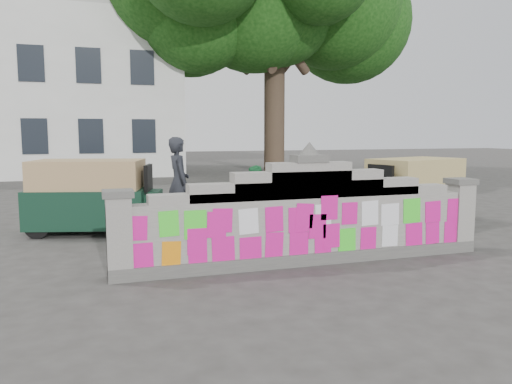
% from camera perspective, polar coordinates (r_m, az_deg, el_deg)
% --- Properties ---
extents(ground, '(100.00, 100.00, 0.00)m').
position_cam_1_polar(ground, '(8.43, 5.95, -8.07)').
color(ground, '#383533').
rests_on(ground, ground).
extents(parapet_wall, '(6.48, 0.44, 2.01)m').
position_cam_1_polar(parapet_wall, '(8.26, 6.03, -3.05)').
color(parapet_wall, '#4C4C49').
rests_on(parapet_wall, ground).
extents(building, '(16.00, 10.00, 8.90)m').
position_cam_1_polar(building, '(29.70, -25.51, 9.73)').
color(building, silver).
rests_on(building, ground).
extents(shade_tree, '(12.00, 10.00, 12.00)m').
position_cam_1_polar(shade_tree, '(27.93, 2.17, 20.84)').
color(shade_tree, '#38281E').
rests_on(shade_tree, ground).
extents(cyclist_bike, '(2.11, 0.93, 1.08)m').
position_cam_1_polar(cyclist_bike, '(10.33, -8.78, -2.30)').
color(cyclist_bike, black).
rests_on(cyclist_bike, ground).
extents(cyclist_rider, '(0.50, 0.71, 1.82)m').
position_cam_1_polar(cyclist_rider, '(10.28, -8.82, -0.24)').
color(cyclist_rider, '#212329').
rests_on(cyclist_rider, ground).
extents(pedestrian, '(0.56, 0.71, 1.46)m').
position_cam_1_polar(pedestrian, '(10.87, -0.10, -0.77)').
color(pedestrian, '#217C3F').
rests_on(pedestrian, ground).
extents(rickshaw_left, '(2.94, 1.90, 1.58)m').
position_cam_1_polar(rickshaw_left, '(11.28, -18.17, -0.36)').
color(rickshaw_left, '#0F2F20').
rests_on(rickshaw_left, ground).
extents(rickshaw_right, '(2.88, 1.96, 1.55)m').
position_cam_1_polar(rickshaw_right, '(12.46, 17.50, 0.24)').
color(rickshaw_right, black).
rests_on(rickshaw_right, ground).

